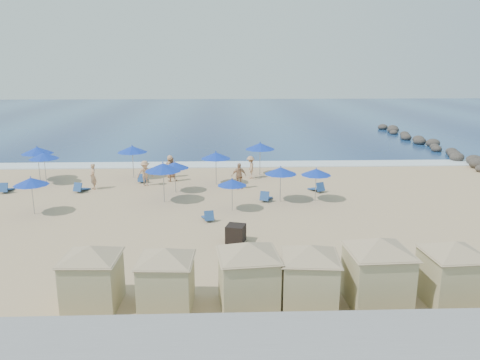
% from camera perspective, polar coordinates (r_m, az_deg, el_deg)
% --- Properties ---
extents(ground, '(160.00, 160.00, 0.00)m').
position_cam_1_polar(ground, '(26.81, -6.00, -5.18)').
color(ground, tan).
rests_on(ground, ground).
extents(ocean, '(160.00, 80.00, 0.06)m').
position_cam_1_polar(ocean, '(80.76, -3.43, 7.76)').
color(ocean, navy).
rests_on(ocean, ground).
extents(surf_line, '(160.00, 2.50, 0.08)m').
position_cam_1_polar(surf_line, '(41.73, -4.61, 1.87)').
color(surf_line, white).
rests_on(surf_line, ground).
extents(seawall, '(160.00, 6.10, 1.22)m').
position_cam_1_polar(seawall, '(14.42, -9.81, -20.51)').
color(seawall, gray).
rests_on(seawall, ground).
extents(rock_jetty, '(2.56, 26.66, 0.96)m').
position_cam_1_polar(rock_jetty, '(55.47, 21.52, 4.30)').
color(rock_jetty, '#2D2825').
rests_on(rock_jetty, ground).
extents(trash_bin, '(1.10, 1.10, 0.89)m').
position_cam_1_polar(trash_bin, '(23.73, -0.52, -6.54)').
color(trash_bin, black).
rests_on(trash_bin, ground).
extents(cabana_0, '(4.16, 4.16, 2.61)m').
position_cam_1_polar(cabana_0, '(18.25, -17.65, -10.19)').
color(cabana_0, tan).
rests_on(cabana_0, ground).
extents(cabana_1, '(4.08, 4.08, 2.56)m').
position_cam_1_polar(cabana_1, '(17.53, -9.02, -10.81)').
color(cabana_1, tan).
rests_on(cabana_1, ground).
extents(cabana_2, '(4.41, 4.41, 2.78)m').
position_cam_1_polar(cabana_2, '(17.34, 1.01, -10.46)').
color(cabana_2, tan).
rests_on(cabana_2, ground).
extents(cabana_3, '(4.24, 4.24, 2.67)m').
position_cam_1_polar(cabana_3, '(17.53, 8.48, -10.55)').
color(cabana_3, tan).
rests_on(cabana_3, ground).
extents(cabana_4, '(4.61, 4.61, 2.90)m').
position_cam_1_polar(cabana_4, '(18.19, 16.48, -9.62)').
color(cabana_4, tan).
rests_on(cabana_4, ground).
extents(cabana_5, '(4.27, 4.27, 2.69)m').
position_cam_1_polar(cabana_5, '(19.32, 24.51, -9.32)').
color(cabana_5, tan).
rests_on(cabana_5, ground).
extents(umbrella_0, '(2.18, 2.18, 2.48)m').
position_cam_1_polar(umbrella_0, '(37.54, -22.80, 2.74)').
color(umbrella_0, '#A5A8AD').
rests_on(umbrella_0, ground).
extents(umbrella_1, '(2.39, 2.39, 2.72)m').
position_cam_1_polar(umbrella_1, '(38.87, -23.49, 3.33)').
color(umbrella_1, '#A5A8AD').
rests_on(umbrella_1, ground).
extents(umbrella_2, '(2.04, 2.04, 2.32)m').
position_cam_1_polar(umbrella_2, '(30.24, -24.13, -0.16)').
color(umbrella_2, '#A5A8AD').
rests_on(umbrella_2, ground).
extents(umbrella_3, '(2.34, 2.34, 2.66)m').
position_cam_1_polar(umbrella_3, '(37.40, -13.01, 3.68)').
color(umbrella_3, '#A5A8AD').
rests_on(umbrella_3, ground).
extents(umbrella_4, '(1.97, 1.97, 2.24)m').
position_cam_1_polar(umbrella_4, '(32.73, -7.95, 1.82)').
color(umbrella_4, '#A5A8AD').
rests_on(umbrella_4, ground).
extents(umbrella_5, '(2.36, 2.36, 2.69)m').
position_cam_1_polar(umbrella_5, '(30.33, -9.36, 1.56)').
color(umbrella_5, '#A5A8AD').
rests_on(umbrella_5, ground).
extents(umbrella_6, '(2.22, 2.22, 2.53)m').
position_cam_1_polar(umbrella_6, '(34.53, -2.96, 3.00)').
color(umbrella_6, '#A5A8AD').
rests_on(umbrella_6, ground).
extents(umbrella_7, '(1.81, 1.81, 2.06)m').
position_cam_1_polar(umbrella_7, '(28.32, -0.97, -0.29)').
color(umbrella_7, '#A5A8AD').
rests_on(umbrella_7, ground).
extents(umbrella_8, '(2.39, 2.39, 2.72)m').
position_cam_1_polar(umbrella_8, '(37.50, 2.47, 4.14)').
color(umbrella_8, '#A5A8AD').
rests_on(umbrella_8, ground).
extents(umbrella_9, '(2.10, 2.10, 2.39)m').
position_cam_1_polar(umbrella_9, '(30.23, 4.98, 1.14)').
color(umbrella_9, '#A5A8AD').
rests_on(umbrella_9, ground).
extents(umbrella_10, '(1.98, 1.98, 2.25)m').
position_cam_1_polar(umbrella_10, '(30.70, 9.27, 0.98)').
color(umbrella_10, '#A5A8AD').
rests_on(umbrella_10, ground).
extents(beach_chair_0, '(0.67, 1.42, 0.77)m').
position_cam_1_polar(beach_chair_0, '(36.65, -26.67, -0.94)').
color(beach_chair_0, '#254988').
rests_on(beach_chair_0, ground).
extents(beach_chair_1, '(0.96, 1.45, 0.74)m').
position_cam_1_polar(beach_chair_1, '(34.76, -18.85, -0.95)').
color(beach_chair_1, '#254988').
rests_on(beach_chair_1, ground).
extents(beach_chair_2, '(0.62, 1.30, 0.71)m').
position_cam_1_polar(beach_chair_2, '(36.35, -11.79, 0.13)').
color(beach_chair_2, '#254988').
rests_on(beach_chair_2, ground).
extents(beach_chair_3, '(0.81, 1.30, 0.67)m').
position_cam_1_polar(beach_chair_3, '(27.01, -3.92, -4.47)').
color(beach_chair_3, '#254988').
rests_on(beach_chair_3, ground).
extents(beach_chair_4, '(0.98, 1.43, 0.72)m').
position_cam_1_polar(beach_chair_4, '(30.80, 3.15, -2.09)').
color(beach_chair_4, '#254988').
rests_on(beach_chair_4, ground).
extents(beach_chair_5, '(1.09, 1.47, 0.74)m').
position_cam_1_polar(beach_chair_5, '(33.38, 9.42, -0.97)').
color(beach_chair_5, '#254988').
rests_on(beach_chair_5, ground).
extents(beachgoer_0, '(0.71, 0.81, 1.85)m').
position_cam_1_polar(beachgoer_0, '(35.04, -17.49, 0.41)').
color(beachgoer_0, tan).
rests_on(beachgoer_0, ground).
extents(beachgoer_1, '(1.00, 0.82, 1.88)m').
position_cam_1_polar(beachgoer_1, '(36.11, -8.42, 1.32)').
color(beachgoer_1, tan).
rests_on(beachgoer_1, ground).
extents(beachgoer_2, '(1.17, 0.70, 1.87)m').
position_cam_1_polar(beachgoer_2, '(33.59, -0.14, 0.51)').
color(beachgoer_2, tan).
rests_on(beachgoer_2, ground).
extents(beachgoer_3, '(0.69, 1.16, 1.77)m').
position_cam_1_polar(beachgoer_3, '(36.65, 1.30, 1.57)').
color(beachgoer_3, tan).
rests_on(beachgoer_3, ground).
extents(beachgoer_4, '(1.00, 0.82, 1.77)m').
position_cam_1_polar(beachgoer_4, '(37.42, -8.50, 1.67)').
color(beachgoer_4, tan).
rests_on(beachgoer_4, ground).
extents(beachgoer_5, '(1.36, 1.01, 1.88)m').
position_cam_1_polar(beachgoer_5, '(35.05, -11.49, 0.80)').
color(beachgoer_5, tan).
rests_on(beachgoer_5, ground).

